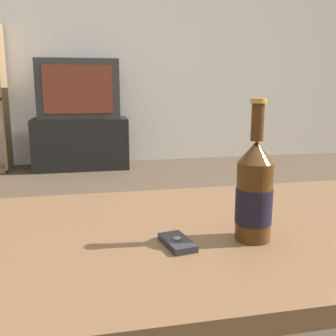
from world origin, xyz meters
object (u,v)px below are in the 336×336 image
at_px(tv_stand, 81,143).
at_px(television, 78,89).
at_px(cell_phone, 177,242).
at_px(beer_bottle, 254,193).

height_order(tv_stand, television, television).
bearing_deg(tv_stand, cell_phone, -85.53).
height_order(television, cell_phone, television).
relative_size(television, beer_bottle, 2.30).
relative_size(tv_stand, cell_phone, 7.88).
xyz_separation_m(beer_bottle, cell_phone, (-0.17, -0.00, -0.10)).
bearing_deg(television, cell_phone, -85.52).
bearing_deg(beer_bottle, television, 97.80).
distance_m(tv_stand, beer_bottle, 2.88).
distance_m(tv_stand, cell_phone, 2.85).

